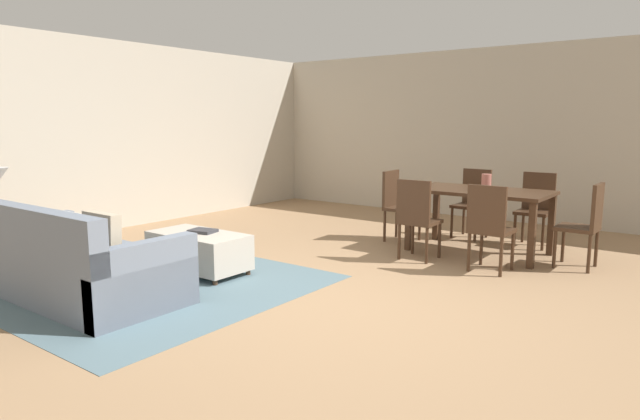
# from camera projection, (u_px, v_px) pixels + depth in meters

# --- Properties ---
(ground_plane) EXTENTS (10.80, 10.80, 0.00)m
(ground_plane) POSITION_uv_depth(u_px,v_px,m) (326.00, 302.00, 4.83)
(ground_plane) COLOR #9E7A56
(wall_back) EXTENTS (9.00, 0.12, 2.70)m
(wall_back) POSITION_uv_depth(u_px,v_px,m) (518.00, 135.00, 8.56)
(wall_back) COLOR #BCB2A0
(wall_back) RESTS_ON ground_plane
(wall_left) EXTENTS (0.12, 11.00, 2.70)m
(wall_left) POSITION_uv_depth(u_px,v_px,m) (86.00, 136.00, 7.68)
(wall_left) COLOR #BCB2A0
(wall_left) RESTS_ON ground_plane
(area_rug) EXTENTS (3.00, 2.80, 0.01)m
(area_rug) POSITION_uv_depth(u_px,v_px,m) (144.00, 282.00, 5.41)
(area_rug) COLOR slate
(area_rug) RESTS_ON ground_plane
(couch) EXTENTS (2.09, 0.99, 0.86)m
(couch) POSITION_uv_depth(u_px,v_px,m) (73.00, 265.00, 4.94)
(couch) COLOR slate
(couch) RESTS_ON ground_plane
(ottoman_table) EXTENTS (1.07, 0.55, 0.42)m
(ottoman_table) POSITION_uv_depth(u_px,v_px,m) (199.00, 250.00, 5.75)
(ottoman_table) COLOR #B7AD9E
(ottoman_table) RESTS_ON ground_plane
(side_table) EXTENTS (0.40, 0.40, 0.57)m
(side_table) POSITION_uv_depth(u_px,v_px,m) (0.00, 230.00, 5.70)
(side_table) COLOR olive
(side_table) RESTS_ON ground_plane
(dining_table) EXTENTS (1.58, 0.88, 0.76)m
(dining_table) POSITION_uv_depth(u_px,v_px,m) (480.00, 198.00, 6.56)
(dining_table) COLOR #422B1C
(dining_table) RESTS_ON ground_plane
(dining_chair_near_left) EXTENTS (0.41, 0.41, 0.92)m
(dining_chair_near_left) POSITION_uv_depth(u_px,v_px,m) (417.00, 215.00, 6.21)
(dining_chair_near_left) COLOR #422B1C
(dining_chair_near_left) RESTS_ON ground_plane
(dining_chair_near_right) EXTENTS (0.41, 0.41, 0.92)m
(dining_chair_near_right) POSITION_uv_depth(u_px,v_px,m) (489.00, 223.00, 5.70)
(dining_chair_near_right) COLOR #422B1C
(dining_chair_near_right) RESTS_ON ground_plane
(dining_chair_far_left) EXTENTS (0.43, 0.43, 0.92)m
(dining_chair_far_left) POSITION_uv_depth(u_px,v_px,m) (473.00, 199.00, 7.48)
(dining_chair_far_left) COLOR #422B1C
(dining_chair_far_left) RESTS_ON ground_plane
(dining_chair_far_right) EXTENTS (0.40, 0.40, 0.92)m
(dining_chair_far_right) POSITION_uv_depth(u_px,v_px,m) (536.00, 205.00, 6.98)
(dining_chair_far_right) COLOR #422B1C
(dining_chair_far_right) RESTS_ON ground_plane
(dining_chair_head_east) EXTENTS (0.40, 0.40, 0.92)m
(dining_chair_head_east) POSITION_uv_depth(u_px,v_px,m) (586.00, 221.00, 5.85)
(dining_chair_head_east) COLOR #422B1C
(dining_chair_head_east) RESTS_ON ground_plane
(dining_chair_head_west) EXTENTS (0.42, 0.42, 0.92)m
(dining_chair_head_west) POSITION_uv_depth(u_px,v_px,m) (397.00, 201.00, 7.27)
(dining_chair_head_west) COLOR #422B1C
(dining_chair_head_west) RESTS_ON ground_plane
(vase_centerpiece) EXTENTS (0.11, 0.11, 0.19)m
(vase_centerpiece) POSITION_uv_depth(u_px,v_px,m) (486.00, 182.00, 6.47)
(vase_centerpiece) COLOR #B26659
(vase_centerpiece) RESTS_ON dining_table
(book_on_ottoman) EXTENTS (0.30, 0.25, 0.03)m
(book_on_ottoman) POSITION_uv_depth(u_px,v_px,m) (203.00, 231.00, 5.75)
(book_on_ottoman) COLOR #333338
(book_on_ottoman) RESTS_ON ottoman_table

